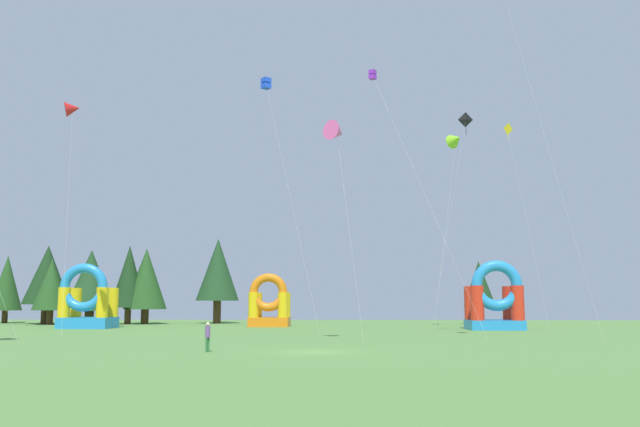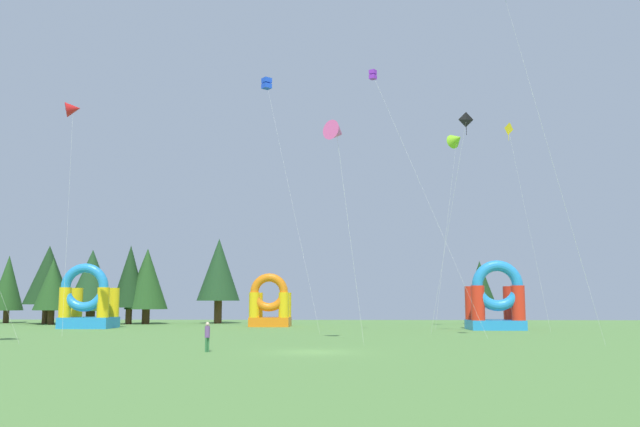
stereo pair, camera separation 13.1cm
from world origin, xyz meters
name	(u,v)px [view 2 (the right image)]	position (x,y,z in m)	size (l,w,h in m)	color
ground_plane	(314,352)	(0.00, 0.00, 0.00)	(120.00, 120.00, 0.00)	#5B8C42
kite_yellow_diamond	(508,132)	(16.95, 24.29, 18.40)	(3.44, 0.94, 19.10)	yellow
kite_black_diamond	(466,123)	(11.91, 18.04, 17.69)	(3.53, 2.76, 18.36)	black
kite_purple_box	(374,77)	(4.16, 17.36, 21.59)	(8.33, 5.28, 22.18)	purple
kite_blue_box	(267,84)	(-6.08, 26.77, 24.18)	(6.15, 7.27, 24.78)	blue
kite_pink_delta	(337,132)	(1.15, 7.49, 14.31)	(2.71, 2.33, 15.06)	#EA599E
kite_red_delta	(73,109)	(-21.56, 17.36, 19.07)	(2.14, 3.81, 19.84)	red
kite_lime_delta	(457,139)	(12.98, 29.40, 18.98)	(3.77, 2.50, 19.83)	#8CD826
person_near_camera	(207,334)	(-5.93, -0.18, 0.97)	(0.39, 0.39, 1.63)	#33723F
inflatable_red_slide	(496,304)	(16.09, 28.20, 2.47)	(5.06, 4.58, 6.61)	#268CD8
inflatable_yellow_castle	(88,305)	(-24.45, 29.93, 2.35)	(5.04, 4.17, 6.50)	#268CD8
inflatable_orange_dome	(270,307)	(-6.52, 35.27, 2.07)	(4.28, 4.00, 5.68)	orange
tree_row_0	(8,283)	(-40.60, 45.16, 4.95)	(3.90, 3.90, 8.39)	#4C331E
tree_row_1	(49,275)	(-34.43, 42.80, 5.84)	(5.62, 5.62, 9.45)	#4C331E
tree_row_2	(52,285)	(-32.72, 40.18, 4.63)	(4.18, 4.18, 7.66)	#4C331E
tree_row_3	(92,280)	(-28.52, 41.36, 5.17)	(5.79, 5.79, 8.80)	#4C331E
tree_row_4	(130,277)	(-24.20, 42.20, 5.63)	(4.16, 4.16, 9.38)	#4C331E
tree_row_5	(147,279)	(-22.29, 42.69, 5.36)	(5.09, 5.09, 9.04)	#4C331E
tree_row_6	(219,270)	(-14.05, 45.05, 6.53)	(5.27, 5.27, 10.41)	#4C331E
tree_row_7	(480,284)	(17.70, 43.75, 4.73)	(3.76, 3.76, 7.47)	#4C331E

